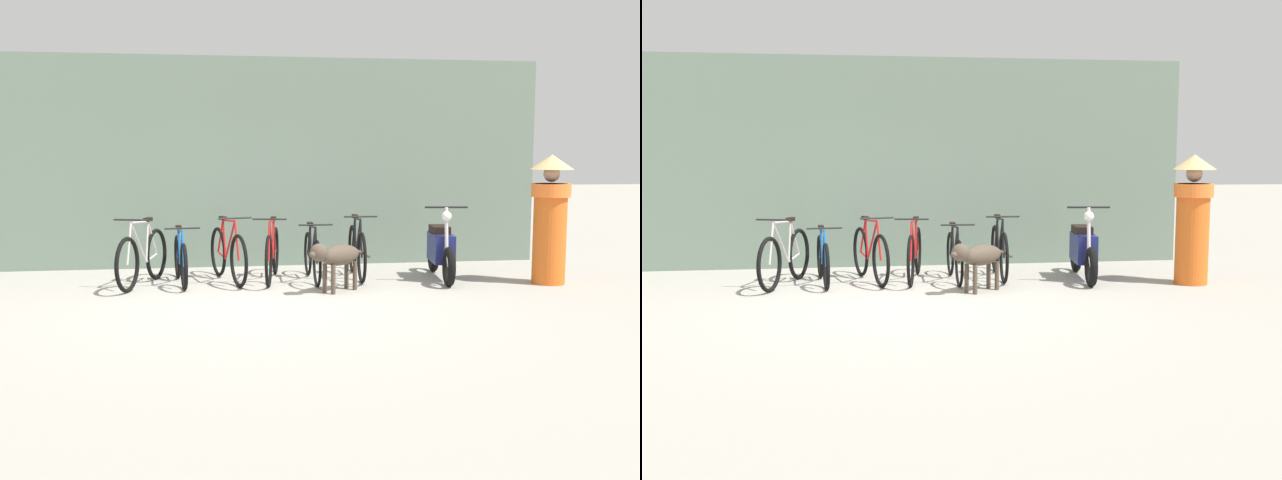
{
  "view_description": "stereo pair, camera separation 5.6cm",
  "coord_description": "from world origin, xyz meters",
  "views": [
    {
      "loc": [
        -0.59,
        -8.62,
        1.79
      ],
      "look_at": [
        0.86,
        0.92,
        0.65
      ],
      "focal_mm": 42.0,
      "sensor_mm": 36.0,
      "label": 1
    },
    {
      "loc": [
        -0.53,
        -8.63,
        1.79
      ],
      "look_at": [
        0.86,
        0.92,
        0.65
      ],
      "focal_mm": 42.0,
      "sensor_mm": 36.0,
      "label": 2
    }
  ],
  "objects": [
    {
      "name": "bicycle_4",
      "position": [
        0.85,
        1.57,
        0.35
      ],
      "size": [
        0.46,
        1.6,
        0.83
      ],
      "rotation": [
        0.0,
        0.0,
        -1.58
      ],
      "color": "black",
      "rests_on": "ground"
    },
    {
      "name": "motorcycle",
      "position": [
        2.68,
        1.47,
        0.41
      ],
      "size": [
        0.58,
        1.8,
        1.06
      ],
      "rotation": [
        0.0,
        0.0,
        -1.71
      ],
      "color": "black",
      "rests_on": "ground"
    },
    {
      "name": "bicycle_1",
      "position": [
        -0.95,
        1.61,
        0.33
      ],
      "size": [
        0.46,
        1.58,
        0.81
      ],
      "rotation": [
        0.0,
        0.0,
        -1.45
      ],
      "color": "black",
      "rests_on": "ground"
    },
    {
      "name": "bicycle_3",
      "position": [
        0.31,
        1.71,
        0.37
      ],
      "size": [
        0.47,
        1.76,
        0.91
      ],
      "rotation": [
        0.0,
        0.0,
        -1.75
      ],
      "color": "black",
      "rests_on": "ground"
    },
    {
      "name": "bicycle_5",
      "position": [
        1.53,
        1.78,
        0.38
      ],
      "size": [
        0.46,
        1.73,
        0.92
      ],
      "rotation": [
        0.0,
        0.0,
        -1.64
      ],
      "color": "black",
      "rests_on": "ground"
    },
    {
      "name": "stray_dog",
      "position": [
        1.04,
        0.69,
        0.46
      ],
      "size": [
        0.96,
        0.8,
        0.66
      ],
      "rotation": [
        0.0,
        0.0,
        3.81
      ],
      "color": "#4C3F33",
      "rests_on": "ground"
    },
    {
      "name": "bicycle_2",
      "position": [
        -0.31,
        1.7,
        0.38
      ],
      "size": [
        0.55,
        1.67,
        0.92
      ],
      "rotation": [
        0.0,
        0.0,
        -1.32
      ],
      "color": "black",
      "rests_on": "ground"
    },
    {
      "name": "ground_plane",
      "position": [
        0.0,
        0.0,
        0.0
      ],
      "size": [
        60.0,
        60.0,
        0.0
      ],
      "primitive_type": "plane",
      "color": "#9E998E"
    },
    {
      "name": "person_in_robes",
      "position": [
        4.01,
        0.88,
        0.94
      ],
      "size": [
        0.7,
        0.7,
        1.76
      ],
      "rotation": [
        0.0,
        0.0,
        3.41
      ],
      "color": "orange",
      "rests_on": "ground"
    },
    {
      "name": "shop_wall_back",
      "position": [
        0.0,
        3.15,
        1.62
      ],
      "size": [
        9.45,
        0.2,
        3.24
      ],
      "color": "slate",
      "rests_on": "ground"
    },
    {
      "name": "bicycle_0",
      "position": [
        -1.45,
        1.55,
        0.38
      ],
      "size": [
        0.61,
        1.68,
        0.93
      ],
      "rotation": [
        0.0,
        0.0,
        -1.87
      ],
      "color": "black",
      "rests_on": "ground"
    }
  ]
}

